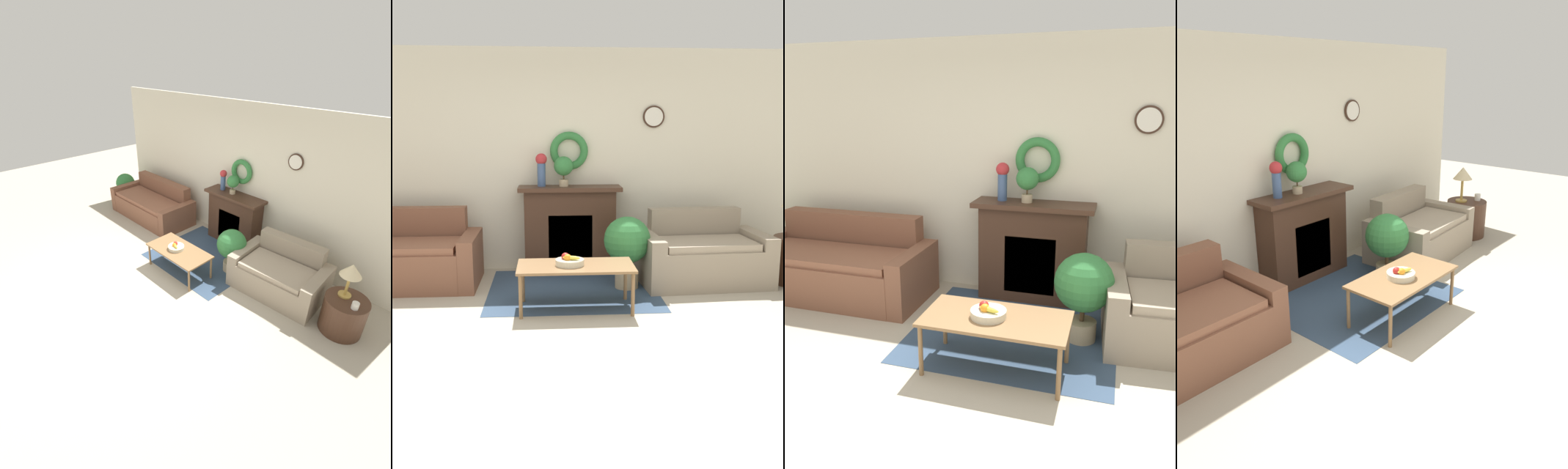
{
  "view_description": "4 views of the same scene",
  "coord_description": "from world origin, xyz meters",
  "views": [
    {
      "loc": [
        3.63,
        -1.93,
        3.4
      ],
      "look_at": [
        0.25,
        1.29,
        0.69
      ],
      "focal_mm": 24.0,
      "sensor_mm": 36.0,
      "label": 1
    },
    {
      "loc": [
        -0.12,
        -4.17,
        1.78
      ],
      "look_at": [
        0.29,
        1.43,
        0.66
      ],
      "focal_mm": 42.0,
      "sensor_mm": 36.0,
      "label": 2
    },
    {
      "loc": [
        0.97,
        -2.1,
        2.02
      ],
      "look_at": [
        -0.18,
        1.61,
        0.92
      ],
      "focal_mm": 35.0,
      "sensor_mm": 36.0,
      "label": 3
    },
    {
      "loc": [
        -3.21,
        -1.42,
        2.34
      ],
      "look_at": [
        0.34,
        1.57,
        0.69
      ],
      "focal_mm": 35.0,
      "sensor_mm": 36.0,
      "label": 4
    }
  ],
  "objects": [
    {
      "name": "fireplace",
      "position": [
        0.14,
        2.46,
        0.54
      ],
      "size": [
        1.24,
        0.41,
        1.06
      ],
      "color": "#42281C",
      "rests_on": "ground_plane"
    },
    {
      "name": "coffee_table",
      "position": [
        0.14,
        1.01,
        0.41
      ],
      "size": [
        1.14,
        0.59,
        0.45
      ],
      "color": "olive",
      "rests_on": "ground_plane"
    },
    {
      "name": "wall_back",
      "position": [
        0.0,
        2.66,
        1.35
      ],
      "size": [
        6.8,
        0.16,
        2.7
      ],
      "color": "beige",
      "rests_on": "ground_plane"
    },
    {
      "name": "vase_on_mantel_left",
      "position": [
        -0.2,
        2.46,
        1.29
      ],
      "size": [
        0.14,
        0.14,
        0.4
      ],
      "color": "#3D5684",
      "rests_on": "fireplace"
    },
    {
      "name": "fruit_bowl",
      "position": [
        0.08,
        0.99,
        0.49
      ],
      "size": [
        0.28,
        0.28,
        0.12
      ],
      "color": "beige",
      "rests_on": "coffee_table"
    },
    {
      "name": "potted_plant_on_mantel",
      "position": [
        0.07,
        2.44,
        1.29
      ],
      "size": [
        0.23,
        0.23,
        0.36
      ],
      "color": "tan",
      "rests_on": "fireplace"
    },
    {
      "name": "floor_rug",
      "position": [
        0.14,
        1.65,
        0.0
      ],
      "size": [
        1.84,
        1.69,
        0.01
      ],
      "color": "#334760",
      "rests_on": "ground_plane"
    },
    {
      "name": "ground_plane",
      "position": [
        0.0,
        0.0,
        0.0
      ],
      "size": [
        16.0,
        16.0,
        0.0
      ],
      "primitive_type": "plane",
      "color": "#ADA38E"
    },
    {
      "name": "potted_plant_floor_by_loveseat",
      "position": [
        0.74,
        1.69,
        0.51
      ],
      "size": [
        0.52,
        0.52,
        0.8
      ],
      "color": "tan",
      "rests_on": "ground_plane"
    },
    {
      "name": "loveseat_right",
      "position": [
        1.63,
        1.85,
        0.3
      ],
      "size": [
        1.48,
        0.98,
        0.82
      ],
      "rotation": [
        0.0,
        0.0,
        0.07
      ],
      "color": "gray",
      "rests_on": "ground_plane"
    }
  ]
}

